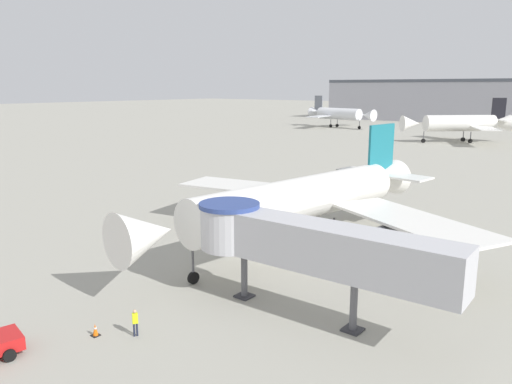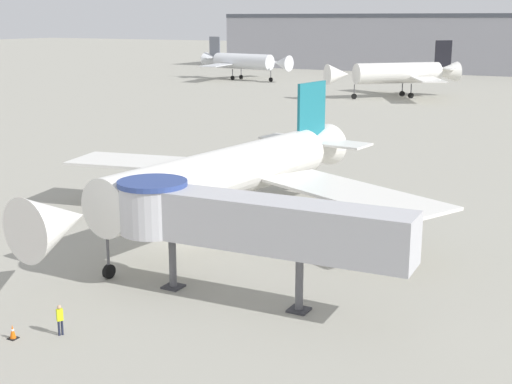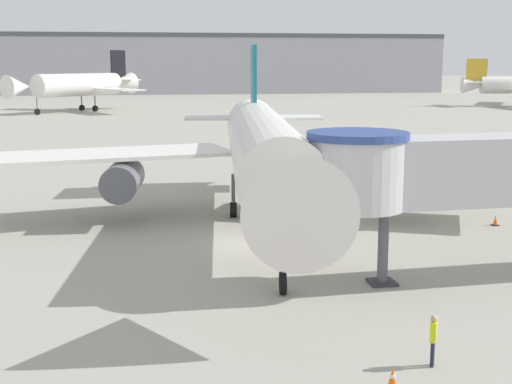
{
  "view_description": "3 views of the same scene",
  "coord_description": "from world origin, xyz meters",
  "px_view_note": "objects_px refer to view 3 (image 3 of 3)",
  "views": [
    {
      "loc": [
        25.16,
        -31.37,
        14.01
      ],
      "look_at": [
        1.12,
        -2.2,
        5.99
      ],
      "focal_mm": 35.0,
      "sensor_mm": 36.0,
      "label": 1
    },
    {
      "loc": [
        27.62,
        -40.01,
        15.57
      ],
      "look_at": [
        4.43,
        2.84,
        3.64
      ],
      "focal_mm": 50.0,
      "sensor_mm": 36.0,
      "label": 2
    },
    {
      "loc": [
        -5.53,
        -34.74,
        9.17
      ],
      "look_at": [
        -0.29,
        -3.55,
        3.34
      ],
      "focal_mm": 50.0,
      "sensor_mm": 36.0,
      "label": 3
    }
  ],
  "objects_px": {
    "background_jet_black_tail": "(80,85)",
    "traffic_cone_starboard_wing": "(495,220)",
    "main_airplane": "(264,149)",
    "ground_crew_marshaller": "(433,337)",
    "jet_bridge": "(479,169)",
    "traffic_cone_near_nose": "(392,380)"
  },
  "relations": [
    {
      "from": "background_jet_black_tail",
      "to": "traffic_cone_starboard_wing",
      "type": "bearing_deg",
      "value": -27.96
    },
    {
      "from": "traffic_cone_near_nose",
      "to": "ground_crew_marshaller",
      "type": "xyz_separation_m",
      "value": [
        1.81,
        1.45,
        0.58
      ]
    },
    {
      "from": "traffic_cone_near_nose",
      "to": "ground_crew_marshaller",
      "type": "height_order",
      "value": "ground_crew_marshaller"
    },
    {
      "from": "jet_bridge",
      "to": "traffic_cone_starboard_wing",
      "type": "xyz_separation_m",
      "value": [
        5.76,
        8.99,
        -4.41
      ]
    },
    {
      "from": "main_airplane",
      "to": "traffic_cone_starboard_wing",
      "type": "xyz_separation_m",
      "value": [
        12.91,
        -2.32,
        -4.03
      ]
    },
    {
      "from": "main_airplane",
      "to": "background_jet_black_tail",
      "type": "height_order",
      "value": "background_jet_black_tail"
    },
    {
      "from": "jet_bridge",
      "to": "traffic_cone_near_nose",
      "type": "height_order",
      "value": "jet_bridge"
    },
    {
      "from": "main_airplane",
      "to": "jet_bridge",
      "type": "distance_m",
      "value": 13.38
    },
    {
      "from": "traffic_cone_starboard_wing",
      "to": "ground_crew_marshaller",
      "type": "distance_m",
      "value": 20.59
    },
    {
      "from": "traffic_cone_near_nose",
      "to": "ground_crew_marshaller",
      "type": "relative_size",
      "value": 0.46
    },
    {
      "from": "traffic_cone_near_nose",
      "to": "background_jet_black_tail",
      "type": "xyz_separation_m",
      "value": [
        -16.79,
        116.74,
        4.55
      ]
    },
    {
      "from": "ground_crew_marshaller",
      "to": "background_jet_black_tail",
      "type": "distance_m",
      "value": 116.84
    },
    {
      "from": "jet_bridge",
      "to": "traffic_cone_starboard_wing",
      "type": "bearing_deg",
      "value": 54.47
    },
    {
      "from": "ground_crew_marshaller",
      "to": "background_jet_black_tail",
      "type": "height_order",
      "value": "background_jet_black_tail"
    },
    {
      "from": "jet_bridge",
      "to": "traffic_cone_near_nose",
      "type": "distance_m",
      "value": 12.9
    },
    {
      "from": "jet_bridge",
      "to": "main_airplane",
      "type": "bearing_deg",
      "value": 119.44
    },
    {
      "from": "main_airplane",
      "to": "ground_crew_marshaller",
      "type": "distance_m",
      "value": 19.95
    },
    {
      "from": "ground_crew_marshaller",
      "to": "main_airplane",
      "type": "bearing_deg",
      "value": 33.6
    },
    {
      "from": "traffic_cone_starboard_wing",
      "to": "traffic_cone_near_nose",
      "type": "bearing_deg",
      "value": -124.78
    },
    {
      "from": "traffic_cone_starboard_wing",
      "to": "background_jet_black_tail",
      "type": "bearing_deg",
      "value": 106.91
    },
    {
      "from": "main_airplane",
      "to": "traffic_cone_starboard_wing",
      "type": "distance_m",
      "value": 13.72
    },
    {
      "from": "jet_bridge",
      "to": "traffic_cone_near_nose",
      "type": "xyz_separation_m",
      "value": [
        -7.25,
        -9.74,
        -4.35
      ]
    }
  ]
}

